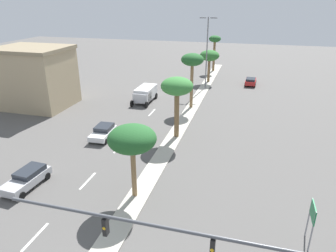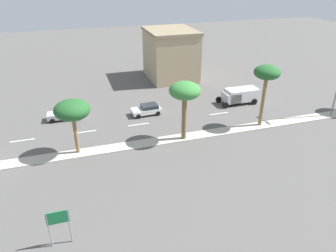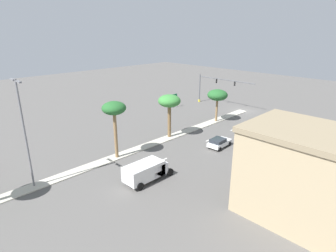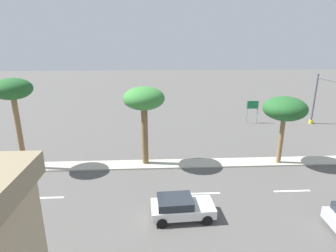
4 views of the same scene
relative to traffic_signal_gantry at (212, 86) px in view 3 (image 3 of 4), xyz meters
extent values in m
plane|color=#565451|center=(-8.44, 25.08, -4.23)|extent=(160.00, 160.00, 0.00)
cube|color=#B7B2A3|center=(-8.44, 32.34, -4.17)|extent=(1.80, 65.33, 0.12)
cube|color=silver|center=(-13.55, 3.67, -4.22)|extent=(0.20, 2.80, 0.01)
cube|color=silver|center=(-13.55, 10.86, -4.22)|extent=(0.20, 2.80, 0.01)
cube|color=silver|center=(-13.55, 17.75, -4.22)|extent=(0.20, 2.80, 0.01)
cube|color=silver|center=(-13.55, 29.18, -4.22)|extent=(0.20, 2.80, 0.01)
cylinder|color=#515459|center=(3.47, 0.00, -0.90)|extent=(0.24, 0.24, 6.66)
cylinder|color=gold|center=(3.47, 0.00, -3.98)|extent=(0.53, 0.53, 0.50)
cylinder|color=#515459|center=(-3.68, 0.00, 1.97)|extent=(14.29, 0.16, 0.16)
cube|color=black|center=(-1.30, 0.00, 1.42)|extent=(0.20, 0.32, 0.90)
sphere|color=yellow|center=(-1.30, -0.12, 1.42)|extent=(0.18, 0.18, 0.18)
cube|color=black|center=(-6.06, 0.00, 1.42)|extent=(0.20, 0.32, 0.90)
sphere|color=yellow|center=(-6.06, -0.12, 1.42)|extent=(0.18, 0.18, 0.18)
cylinder|color=gray|center=(4.15, 7.25, -2.70)|extent=(0.10, 0.10, 3.05)
cylinder|color=gray|center=(4.15, 8.66, -2.70)|extent=(0.10, 0.10, 3.05)
cube|color=#19723F|center=(4.15, 7.95, -1.71)|extent=(0.08, 1.57, 1.05)
cube|color=tan|center=(-30.88, 27.68, -0.15)|extent=(9.70, 7.91, 8.15)
cube|color=gray|center=(-30.88, 27.68, 4.17)|extent=(10.00, 8.21, 0.50)
cylinder|color=olive|center=(-8.70, 9.84, -1.90)|extent=(0.40, 0.40, 4.41)
ellipsoid|color=#235B28|center=(-8.70, 9.84, 0.96)|extent=(3.75, 3.75, 2.06)
cylinder|color=brown|center=(-8.20, 22.00, -1.42)|extent=(0.56, 0.56, 5.37)
ellipsoid|color=#387F38|center=(-8.20, 22.00, 1.89)|extent=(3.57, 3.57, 1.96)
cylinder|color=olive|center=(-8.61, 32.59, -0.90)|extent=(0.45, 0.45, 6.42)
ellipsoid|color=#235B28|center=(-8.61, 32.59, 2.86)|extent=(3.16, 3.16, 1.74)
cylinder|color=slate|center=(-8.25, 43.56, 1.89)|extent=(0.20, 0.20, 12.00)
cube|color=slate|center=(-9.15, 43.56, 7.74)|extent=(1.10, 0.24, 0.16)
cube|color=slate|center=(-7.35, 43.56, 7.74)|extent=(1.10, 0.24, 0.16)
cube|color=#B2B2B7|center=(-18.09, 8.66, -3.57)|extent=(2.03, 4.51, 0.68)
cube|color=#262B33|center=(-18.06, 9.21, -3.00)|extent=(1.74, 2.51, 0.46)
cylinder|color=black|center=(-17.33, 7.07, -3.91)|extent=(0.26, 0.65, 0.64)
cylinder|color=black|center=(-19.02, 7.16, -3.91)|extent=(0.26, 0.65, 0.64)
cylinder|color=black|center=(-17.15, 10.15, -3.91)|extent=(0.26, 0.65, 0.64)
cylinder|color=black|center=(-18.85, 10.25, -3.91)|extent=(0.26, 0.65, 0.64)
cube|color=silver|center=(-16.30, 19.44, -3.61)|extent=(2.15, 4.07, 0.59)
cube|color=#262B33|center=(-16.32, 19.93, -3.07)|extent=(1.86, 2.28, 0.50)
cylinder|color=black|center=(-15.30, 18.10, -3.91)|extent=(0.25, 0.65, 0.64)
cylinder|color=black|center=(-17.14, 18.00, -3.91)|extent=(0.25, 0.65, 0.64)
cylinder|color=black|center=(-15.45, 20.87, -3.91)|extent=(0.25, 0.65, 0.64)
cylinder|color=black|center=(-17.29, 20.78, -3.91)|extent=(0.25, 0.65, 0.64)
cube|color=silver|center=(-16.10, 32.32, -3.08)|extent=(2.29, 2.22, 1.39)
cube|color=silver|center=(-16.10, 34.05, -2.89)|extent=(2.29, 4.71, 1.78)
cylinder|color=black|center=(-14.96, 30.90, -3.78)|extent=(0.28, 0.90, 0.90)
cylinder|color=black|center=(-17.24, 30.90, -3.78)|extent=(0.28, 0.90, 0.90)
cylinder|color=black|center=(-14.96, 35.57, -3.78)|extent=(0.28, 0.90, 0.90)
cylinder|color=black|center=(-17.24, 35.57, -3.78)|extent=(0.28, 0.90, 0.90)
camera|label=1|loc=(-0.49, -9.80, 10.80)|focal=32.99mm
camera|label=2|loc=(22.84, 10.29, 14.21)|focal=33.97mm
camera|label=3|loc=(-38.40, 52.23, 12.55)|focal=29.92mm
camera|label=4|loc=(-31.61, 21.16, 6.73)|focal=29.84mm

